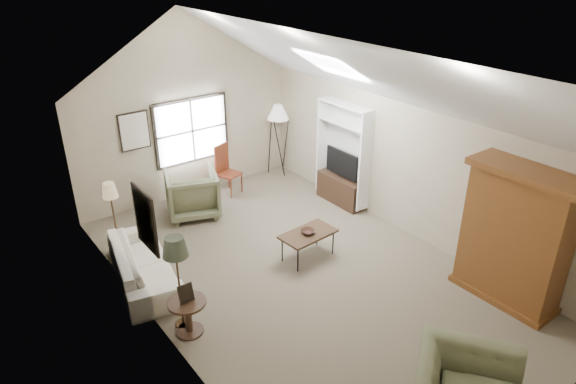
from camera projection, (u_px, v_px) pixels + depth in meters
room_shell at (305, 88)px, 7.33m from camera, size 5.01×8.01×4.00m
window at (192, 131)px, 11.00m from camera, size 1.72×0.08×1.42m
skylight at (331, 65)px, 8.68m from camera, size 0.80×1.20×0.52m
wall_art at (139, 171)px, 8.36m from camera, size 1.97×3.71×0.88m
armoire at (515, 237)px, 7.72m from camera, size 0.60×1.50×2.20m
tv_alcove at (343, 153)px, 10.65m from camera, size 0.32×1.30×2.10m
media_console at (340, 190)px, 11.01m from camera, size 0.34×1.18×0.60m
tv_panel at (342, 163)px, 10.74m from camera, size 0.05×0.90×0.55m
sofa at (143, 264)px, 8.45m from camera, size 1.27×2.31×0.64m
armchair_far at (192, 193)px, 10.47m from camera, size 1.30×1.32×0.95m
coffee_table at (308, 245)px, 9.09m from camera, size 1.03×0.62×0.51m
bowl at (308, 231)px, 8.97m from camera, size 0.25×0.25×0.06m
side_table at (188, 317)px, 7.32m from camera, size 0.65×0.65×0.55m
side_chair at (229, 170)px, 11.33m from camera, size 0.56×0.56×1.13m
tripod_lamp at (278, 139)px, 12.20m from camera, size 0.65×0.65×1.75m
dark_lamp at (179, 282)px, 7.25m from camera, size 0.43×0.43×1.53m
tan_lamp at (114, 216)px, 9.15m from camera, size 0.32×0.32×1.37m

